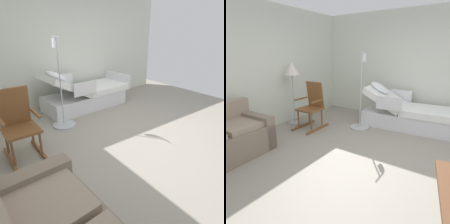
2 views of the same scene
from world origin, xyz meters
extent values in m
plane|color=gray|center=(0.00, 0.00, 0.00)|extent=(6.62, 6.62, 0.00)
cube|color=silver|center=(2.56, 0.00, 1.35)|extent=(0.10, 5.50, 2.70)
cube|color=silver|center=(1.85, 0.04, 0.17)|extent=(1.02, 1.99, 0.35)
cube|color=white|center=(1.89, -0.43, 0.42)|extent=(1.00, 1.22, 0.14)
cube|color=white|center=(1.81, 0.56, 0.64)|extent=(0.98, 0.97, 0.56)
ellipsoid|color=white|center=(1.80, 0.73, 0.87)|extent=(0.38, 0.52, 0.35)
cube|color=silver|center=(1.32, 0.31, 0.63)|extent=(0.08, 0.56, 0.28)
cube|color=silver|center=(2.33, 0.38, 0.63)|extent=(0.08, 0.56, 0.28)
cube|color=silver|center=(1.93, -1.03, 0.53)|extent=(0.95, 0.12, 0.36)
cylinder|color=black|center=(1.43, 0.81, 0.05)|extent=(0.10, 0.10, 0.10)
cylinder|color=black|center=(2.15, 0.86, 0.05)|extent=(0.10, 0.10, 0.10)
cylinder|color=black|center=(1.55, -0.78, 0.05)|extent=(0.10, 0.10, 0.10)
cylinder|color=black|center=(2.27, -0.73, 0.05)|extent=(0.10, 0.10, 0.10)
cube|color=gray|center=(-1.04, 2.03, 0.49)|extent=(0.71, 0.68, 0.10)
cube|color=#7D6C5C|center=(-0.70, 2.09, 0.30)|extent=(0.23, 0.86, 0.60)
cube|color=brown|center=(0.51, 2.05, 0.03)|extent=(0.76, 0.06, 0.05)
cube|color=brown|center=(0.52, 1.62, 0.03)|extent=(0.76, 0.06, 0.05)
cylinder|color=brown|center=(0.33, 1.64, 0.25)|extent=(0.04, 0.04, 0.40)
cylinder|color=brown|center=(0.33, 2.02, 0.25)|extent=(0.04, 0.04, 0.40)
cylinder|color=brown|center=(0.70, 1.65, 0.25)|extent=(0.04, 0.04, 0.40)
cylinder|color=brown|center=(0.69, 2.03, 0.25)|extent=(0.04, 0.04, 0.40)
cube|color=brown|center=(0.51, 1.83, 0.45)|extent=(0.47, 0.49, 0.04)
cube|color=brown|center=(0.71, 1.84, 0.75)|extent=(0.13, 0.43, 0.60)
cube|color=brown|center=(0.50, 1.60, 0.67)|extent=(0.39, 0.05, 0.03)
cube|color=brown|center=(0.49, 2.06, 0.67)|extent=(0.39, 0.05, 0.03)
cylinder|color=#B2B5BA|center=(1.17, 0.91, 0.01)|extent=(0.44, 0.44, 0.03)
cylinder|color=#B2B5BA|center=(1.17, 0.91, 0.85)|extent=(0.02, 0.02, 1.65)
cube|color=#B2B5BA|center=(1.17, 0.91, 1.68)|extent=(0.28, 0.02, 0.02)
cube|color=white|center=(1.29, 0.91, 1.57)|extent=(0.09, 0.04, 0.16)
camera|label=1|loc=(-2.37, 2.35, 1.82)|focal=32.86mm
camera|label=2|loc=(-2.78, -1.19, 1.68)|focal=32.83mm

